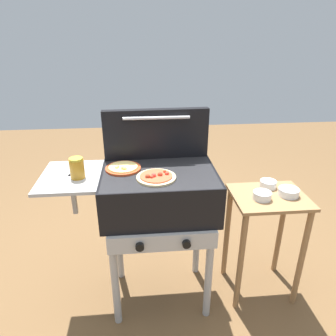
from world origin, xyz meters
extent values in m
plane|color=brown|center=(0.00, 0.00, 0.00)|extent=(8.00, 8.00, 0.00)
cube|color=black|center=(0.00, 0.00, 0.78)|extent=(0.64, 0.48, 0.24)
cube|color=black|center=(0.00, 0.00, 0.90)|extent=(0.61, 0.46, 0.01)
cube|color=#A8A8A8|center=(-0.48, 0.00, 0.89)|extent=(0.32, 0.41, 0.02)
cube|color=#A8A8A8|center=(-0.48, 0.00, 0.78)|extent=(0.02, 0.02, 0.24)
cube|color=#A8A8A8|center=(0.00, -0.25, 0.61)|extent=(0.58, 0.02, 0.10)
cylinder|color=black|center=(-0.12, -0.28, 0.61)|extent=(0.04, 0.02, 0.04)
cylinder|color=black|center=(0.12, -0.28, 0.61)|extent=(0.04, 0.02, 0.04)
cylinder|color=#A8A8A8|center=(-0.27, -0.19, 0.33)|extent=(0.04, 0.04, 0.66)
cylinder|color=#A8A8A8|center=(0.27, -0.19, 0.33)|extent=(0.04, 0.04, 0.66)
cylinder|color=#A8A8A8|center=(-0.27, 0.19, 0.33)|extent=(0.04, 0.04, 0.66)
cylinder|color=#A8A8A8|center=(0.27, 0.19, 0.33)|extent=(0.04, 0.04, 0.66)
cube|color=black|center=(0.00, 0.22, 1.05)|extent=(0.63, 0.07, 0.30)
cylinder|color=#B7B7BC|center=(0.00, 0.17, 1.16)|extent=(0.38, 0.02, 0.02)
cylinder|color=beige|center=(-0.02, -0.09, 0.91)|extent=(0.21, 0.21, 0.01)
cylinder|color=#D14C2D|center=(-0.02, -0.09, 0.92)|extent=(0.17, 0.17, 0.01)
sphere|color=#AB3D22|center=(-0.07, -0.10, 0.92)|extent=(0.03, 0.03, 0.03)
sphere|color=red|center=(0.00, -0.08, 0.92)|extent=(0.03, 0.03, 0.03)
sphere|color=#D8422B|center=(-0.05, -0.11, 0.92)|extent=(0.02, 0.02, 0.02)
sphere|color=#C8402D|center=(0.04, -0.08, 0.92)|extent=(0.02, 0.02, 0.02)
sphere|color=red|center=(-0.03, -0.09, 0.92)|extent=(0.03, 0.03, 0.03)
sphere|color=#E94726|center=(0.03, -0.05, 0.92)|extent=(0.02, 0.02, 0.02)
cylinder|color=#C64723|center=(-0.20, 0.05, 0.91)|extent=(0.20, 0.20, 0.01)
cylinder|color=#EDD17A|center=(-0.20, 0.05, 0.92)|extent=(0.16, 0.16, 0.01)
sphere|color=#F2E981|center=(-0.23, 0.03, 0.92)|extent=(0.02, 0.02, 0.02)
sphere|color=tan|center=(-0.23, 0.04, 0.92)|extent=(0.02, 0.02, 0.02)
sphere|color=#F2DE6E|center=(-0.19, 0.01, 0.92)|extent=(0.02, 0.02, 0.02)
sphere|color=#ECA85C|center=(-0.20, 0.02, 0.92)|extent=(0.02, 0.02, 0.02)
cylinder|color=#B77A1E|center=(-0.43, -0.04, 0.95)|extent=(0.08, 0.08, 0.10)
cylinder|color=gold|center=(-0.43, -0.04, 1.01)|extent=(0.07, 0.07, 0.01)
cube|color=olive|center=(0.66, 0.00, 0.71)|extent=(0.44, 0.36, 0.02)
cylinder|color=olive|center=(0.47, -0.15, 0.35)|extent=(0.04, 0.04, 0.70)
cylinder|color=olive|center=(0.85, -0.15, 0.35)|extent=(0.04, 0.04, 0.70)
cylinder|color=olive|center=(0.47, 0.15, 0.35)|extent=(0.04, 0.04, 0.70)
cylinder|color=olive|center=(0.85, 0.15, 0.35)|extent=(0.04, 0.04, 0.70)
cylinder|color=silver|center=(0.60, -0.04, 0.74)|extent=(0.11, 0.11, 0.04)
cylinder|color=beige|center=(0.60, -0.04, 0.73)|extent=(0.09, 0.09, 0.02)
cylinder|color=silver|center=(0.77, -0.01, 0.74)|extent=(0.12, 0.12, 0.04)
cylinder|color=#4C7533|center=(0.77, -0.01, 0.73)|extent=(0.10, 0.10, 0.02)
cylinder|color=silver|center=(0.69, 0.10, 0.74)|extent=(0.10, 0.10, 0.04)
cylinder|color=maroon|center=(0.69, 0.10, 0.73)|extent=(0.08, 0.08, 0.02)
camera|label=1|loc=(-0.10, -1.55, 1.61)|focal=32.88mm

